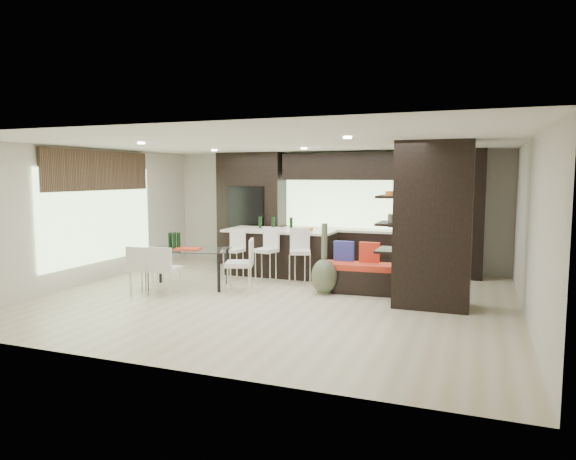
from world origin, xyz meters
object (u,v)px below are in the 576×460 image
at_px(chair_far, 144,271).
at_px(stool_right, 300,262).
at_px(chair_end, 239,268).
at_px(chair_near, 166,273).
at_px(kitchen_island, 280,252).
at_px(floor_vase, 324,259).
at_px(stool_left, 234,259).
at_px(dining_table, 188,268).
at_px(bench, 358,278).
at_px(stool_mid, 266,260).

bearing_deg(chair_far, stool_right, 32.87).
bearing_deg(chair_end, chair_near, 104.17).
height_order(kitchen_island, chair_near, kitchen_island).
relative_size(floor_vase, chair_far, 1.59).
xyz_separation_m(stool_left, chair_near, (-0.47, -1.74, -0.00)).
distance_m(dining_table, chair_far, 0.88).
height_order(kitchen_island, bench, kitchen_island).
relative_size(stool_left, dining_table, 0.55).
bearing_deg(kitchen_island, stool_mid, -90.16).
xyz_separation_m(bench, chair_near, (-3.17, -1.45, 0.14)).
relative_size(bench, floor_vase, 1.09).
height_order(dining_table, chair_end, chair_end).
distance_m(stool_mid, floor_vase, 1.55).
height_order(chair_near, chair_far, chair_near).
distance_m(stool_right, dining_table, 2.18).
xyz_separation_m(stool_left, floor_vase, (2.15, -0.62, 0.23)).
bearing_deg(stool_mid, chair_near, -109.00).
relative_size(chair_near, chair_far, 1.02).
relative_size(stool_right, floor_vase, 0.69).
relative_size(stool_mid, floor_vase, 0.69).
height_order(kitchen_island, floor_vase, floor_vase).
bearing_deg(stool_mid, chair_far, -118.48).
relative_size(stool_mid, bench, 0.63).
relative_size(stool_left, stool_right, 0.94).
distance_m(stool_right, chair_end, 1.30).
distance_m(kitchen_island, stool_right, 1.09).
height_order(stool_right, chair_far, stool_right).
height_order(kitchen_island, stool_mid, kitchen_island).
xyz_separation_m(kitchen_island, chair_far, (-1.69, -2.53, -0.09)).
xyz_separation_m(kitchen_island, stool_left, (-0.73, -0.80, -0.08)).
relative_size(stool_left, stool_mid, 0.95).
bearing_deg(chair_near, chair_far, 175.65).
bearing_deg(chair_end, chair_far, 95.13).
height_order(stool_left, chair_far, stool_left).
bearing_deg(kitchen_island, chair_end, -93.75).
height_order(stool_mid, bench, stool_mid).
bearing_deg(stool_mid, stool_left, -164.84).
bearing_deg(floor_vase, dining_table, -171.88).
bearing_deg(floor_vase, kitchen_island, 134.78).
bearing_deg(bench, floor_vase, -151.85).
xyz_separation_m(kitchen_island, dining_table, (-1.21, -1.80, -0.13)).
bearing_deg(stool_right, stool_left, 159.61).
xyz_separation_m(bench, chair_end, (-2.08, -0.71, 0.18)).
xyz_separation_m(dining_table, chair_near, (0.00, -0.74, 0.05)).
relative_size(kitchen_island, stool_mid, 2.69).
height_order(stool_left, stool_mid, stool_mid).
xyz_separation_m(stool_left, bench, (2.70, -0.28, -0.15)).
bearing_deg(chair_near, kitchen_island, 60.79).
bearing_deg(chair_end, bench, -90.85).
bearing_deg(stool_left, chair_near, -98.68).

